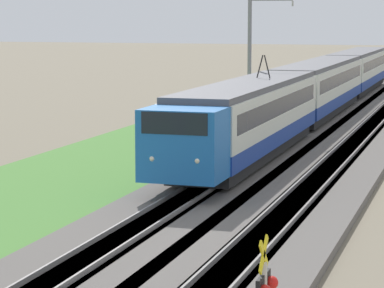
% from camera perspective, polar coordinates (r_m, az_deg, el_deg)
% --- Properties ---
extents(ballast_main, '(240.00, 4.40, 0.30)m').
position_cam_1_polar(ballast_main, '(64.60, 8.76, 2.15)').
color(ballast_main, '#605B56').
rests_on(ballast_main, ground).
extents(track_main, '(240.00, 1.57, 0.45)m').
position_cam_1_polar(track_main, '(64.60, 8.76, 2.16)').
color(track_main, '#4C4238').
rests_on(track_main, ground).
extents(grass_verge, '(240.00, 8.99, 0.12)m').
position_cam_1_polar(grass_verge, '(65.70, 3.82, 2.24)').
color(grass_verge, '#4C8438').
rests_on(grass_verge, ground).
extents(passenger_train, '(59.32, 2.95, 4.85)m').
position_cam_1_polar(passenger_train, '(59.53, 8.07, 3.70)').
color(passenger_train, blue).
rests_on(passenger_train, ground).
extents(catenary_mast_mid, '(0.22, 2.56, 8.45)m').
position_cam_1_polar(catenary_mast_mid, '(50.99, 3.69, 5.43)').
color(catenary_mast_mid, slate).
rests_on(catenary_mast_mid, ground).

